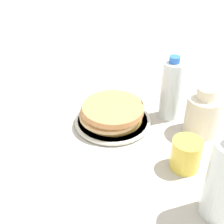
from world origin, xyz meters
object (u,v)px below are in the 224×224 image
object	(u,v)px
plate	(112,121)
water_bottle_near	(171,90)
pancake_stack	(112,112)
water_bottle_mid	(223,180)
juice_glass	(186,154)
cream_jug	(203,113)

from	to	relation	value
plate	water_bottle_near	world-z (taller)	water_bottle_near
plate	pancake_stack	bearing A→B (deg)	176.91
pancake_stack	water_bottle_mid	distance (m)	0.39
juice_glass	water_bottle_near	bearing A→B (deg)	130.10
plate	water_bottle_mid	xyz separation A→B (m)	(0.37, -0.12, 0.09)
cream_jug	pancake_stack	bearing A→B (deg)	-151.14
juice_glass	water_bottle_near	xyz separation A→B (m)	(-0.14, 0.17, 0.05)
juice_glass	water_bottle_near	distance (m)	0.23
plate	water_bottle_near	distance (m)	0.20
plate	water_bottle_near	bearing A→B (deg)	49.47
water_bottle_near	water_bottle_mid	bearing A→B (deg)	-44.34
water_bottle_near	cream_jug	bearing A→B (deg)	-5.27
water_bottle_near	water_bottle_mid	distance (m)	0.36
pancake_stack	water_bottle_mid	xyz separation A→B (m)	(0.37, -0.12, 0.06)
plate	juice_glass	distance (m)	0.26
plate	juice_glass	world-z (taller)	juice_glass
pancake_stack	water_bottle_near	xyz separation A→B (m)	(0.12, 0.13, 0.05)
pancake_stack	cream_jug	xyz separation A→B (m)	(0.23, 0.12, 0.02)
pancake_stack	plate	bearing A→B (deg)	-3.09
plate	water_bottle_near	xyz separation A→B (m)	(0.12, 0.13, 0.09)
cream_jug	water_bottle_near	size ratio (longest dim) A/B	0.73
pancake_stack	water_bottle_near	world-z (taller)	water_bottle_near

